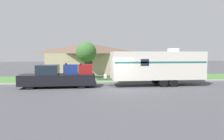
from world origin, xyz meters
name	(u,v)px	position (x,y,z in m)	size (l,w,h in m)	color
ground_plane	(118,89)	(0.00, 0.00, 0.00)	(120.00, 120.00, 0.00)	#47474C
curb_strip	(111,82)	(0.00, 3.75, 0.07)	(80.00, 0.30, 0.14)	#999993
lawn_strip	(107,78)	(0.00, 7.40, 0.01)	(80.00, 7.00, 0.03)	#477538
house_across_street	(88,57)	(-1.99, 15.45, 2.23)	(11.97, 7.84, 4.30)	tan
pickup_truck	(58,77)	(-4.71, 1.63, 0.87)	(6.20, 1.93, 2.01)	black
travel_trailer	(157,65)	(3.78, 1.63, 1.77)	(9.27, 2.26, 3.25)	black
mailbox	(136,72)	(2.66, 4.73, 0.97)	(0.48, 0.20, 1.25)	brown
tree_in_yard	(86,52)	(-2.32, 7.11, 2.94)	(2.21, 2.21, 4.06)	brown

